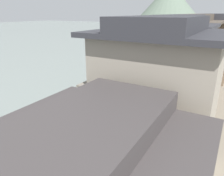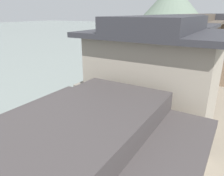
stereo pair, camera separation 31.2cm
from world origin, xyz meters
name	(u,v)px [view 2 (the right image)]	position (x,y,z in m)	size (l,w,h in m)	color
boat_moored_nearest	(6,122)	(-2.84, 8.34, 0.19)	(3.05, 4.68, 0.57)	#423328
boat_moored_second	(193,59)	(6.10, 46.81, 0.18)	(1.33, 5.86, 0.55)	#423328
boat_moored_third	(162,57)	(-0.06, 44.43, 0.26)	(3.28, 5.07, 0.78)	brown
boat_moored_far	(115,90)	(1.57, 20.84, 0.28)	(1.50, 4.08, 0.76)	#33281E
house_waterfront_second	(154,100)	(11.03, 9.07, 5.22)	(7.01, 5.96, 8.74)	gray
house_waterfront_tall	(174,71)	(10.28, 15.74, 5.22)	(5.50, 6.26, 8.74)	#7F705B
house_waterfront_narrow	(193,56)	(10.19, 23.33, 5.21)	(5.32, 8.22, 8.74)	brown
house_waterfront_far	(209,47)	(10.89, 30.84, 5.21)	(6.72, 7.68, 8.74)	#75604C
house_waterfront_end	(211,49)	(10.20, 38.49, 3.92)	(5.35, 7.24, 6.14)	brown
stone_bridge	(193,32)	(0.00, 74.59, 3.54)	(27.50, 2.40, 5.34)	gray
hill_far_west	(172,7)	(-22.00, 121.49, 12.37)	(45.58, 45.58, 24.75)	#5B6B5B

